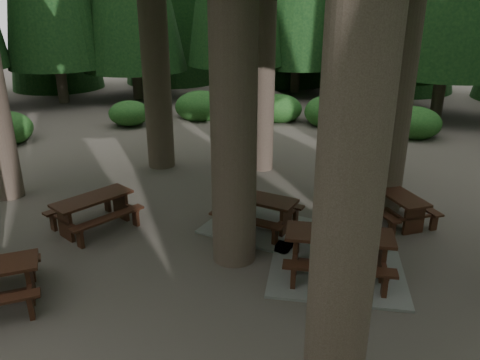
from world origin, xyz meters
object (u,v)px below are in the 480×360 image
Objects in this scene: picnic_table_c at (258,217)px; picnic_table_d at (397,203)px; picnic_table_b at (93,208)px; picnic_table_a at (338,259)px.

picnic_table_c is 1.14× the size of picnic_table_d.
picnic_table_d is (5.44, 4.09, -0.03)m from picnic_table_b.
picnic_table_a reaches higher than picnic_table_d.
picnic_table_a is 1.32× the size of picnic_table_c.
picnic_table_a reaches higher than picnic_table_b.
picnic_table_d is at bearing 61.02° from picnic_table_a.
picnic_table_a is at bearing -25.04° from picnic_table_c.
picnic_table_b is 6.80m from picnic_table_d.
picnic_table_b is 0.81× the size of picnic_table_c.
picnic_table_a is at bearing -67.66° from picnic_table_b.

